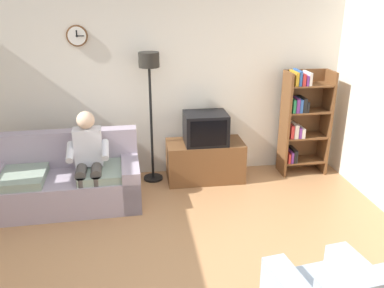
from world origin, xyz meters
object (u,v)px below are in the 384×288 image
(tv_stand, at_px, (205,161))
(tv, at_px, (206,128))
(couch, at_px, (65,182))
(floor_lamp, at_px, (150,82))
(person_on_couch, at_px, (88,156))
(bookshelf, at_px, (302,120))

(tv_stand, xyz_separation_m, tv, (0.00, -0.02, 0.51))
(couch, xyz_separation_m, tv_stand, (1.91, 0.49, -0.03))
(tv_stand, bearing_deg, floor_lamp, 172.55)
(tv, distance_m, floor_lamp, 1.01)
(floor_lamp, bearing_deg, person_on_couch, -139.22)
(person_on_couch, bearing_deg, couch, 162.00)
(tv, distance_m, bookshelf, 1.46)
(bookshelf, bearing_deg, person_on_couch, -167.43)
(bookshelf, relative_size, floor_lamp, 0.85)
(tv, relative_size, floor_lamp, 0.32)
(tv_stand, bearing_deg, person_on_couch, -158.99)
(couch, distance_m, bookshelf, 3.45)
(floor_lamp, relative_size, person_on_couch, 1.49)
(tv, xyz_separation_m, person_on_couch, (-1.57, -0.58, -0.10))
(tv_stand, height_order, bookshelf, bookshelf)
(couch, distance_m, tv_stand, 1.97)
(bookshelf, distance_m, person_on_couch, 3.11)
(tv_stand, relative_size, bookshelf, 0.70)
(tv, bearing_deg, bookshelf, 3.76)
(couch, height_order, floor_lamp, floor_lamp)
(floor_lamp, bearing_deg, tv_stand, -7.45)
(tv, height_order, floor_lamp, floor_lamp)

